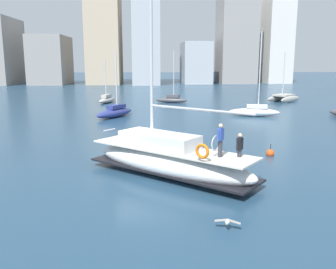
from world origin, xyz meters
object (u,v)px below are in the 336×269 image
(moored_sloop_far, at_px, (107,99))
(seagull, at_px, (228,222))
(main_sailboat, at_px, (169,159))
(moored_ketch_distant, at_px, (115,112))
(moored_cutter_right, at_px, (172,99))
(mooring_buoy, at_px, (270,153))
(moored_sloop_near, at_px, (255,111))
(moored_cutter_left, at_px, (284,98))

(moored_sloop_far, bearing_deg, seagull, -78.25)
(main_sailboat, relative_size, moored_ketch_distant, 1.73)
(moored_sloop_far, height_order, moored_cutter_right, moored_cutter_right)
(main_sailboat, bearing_deg, moored_sloop_far, 101.17)
(moored_sloop_far, xyz_separation_m, moored_cutter_right, (9.35, -0.47, -0.00))
(seagull, distance_m, mooring_buoy, 11.26)
(moored_ketch_distant, relative_size, seagull, 7.75)
(moored_sloop_near, height_order, moored_ketch_distant, moored_sloop_near)
(moored_sloop_near, xyz_separation_m, moored_sloop_far, (-17.52, 14.39, -0.07))
(moored_sloop_far, bearing_deg, moored_sloop_near, -39.39)
(moored_sloop_near, relative_size, moored_cutter_right, 1.21)
(moored_sloop_near, distance_m, seagull, 28.44)
(moored_sloop_near, bearing_deg, mooring_buoy, -103.18)
(seagull, relative_size, mooring_buoy, 1.06)
(main_sailboat, height_order, moored_sloop_far, main_sailboat)
(moored_sloop_near, height_order, moored_cutter_right, moored_sloop_near)
(moored_cutter_left, height_order, seagull, moored_cutter_left)
(moored_cutter_left, xyz_separation_m, moored_cutter_right, (-16.83, -0.47, -0.09))
(moored_cutter_left, bearing_deg, main_sailboat, -118.77)
(main_sailboat, relative_size, moored_sloop_far, 1.92)
(mooring_buoy, bearing_deg, moored_cutter_left, 68.03)
(main_sailboat, height_order, seagull, main_sailboat)
(moored_sloop_far, relative_size, moored_cutter_left, 0.87)
(seagull, bearing_deg, moored_cutter_left, 67.00)
(moored_ketch_distant, bearing_deg, main_sailboat, -77.60)
(moored_cutter_left, bearing_deg, seagull, -113.00)
(main_sailboat, bearing_deg, seagull, -75.07)
(moored_cutter_left, xyz_separation_m, seagull, (-17.58, -41.40, -0.32))
(main_sailboat, relative_size, moored_sloop_near, 1.36)
(moored_sloop_near, xyz_separation_m, moored_cutter_left, (8.66, 14.39, 0.02))
(main_sailboat, xyz_separation_m, moored_cutter_left, (19.26, 35.07, -0.28))
(moored_cutter_right, distance_m, mooring_buoy, 31.11)
(moored_cutter_right, bearing_deg, moored_cutter_left, 1.59)
(moored_sloop_near, distance_m, mooring_buoy, 17.36)
(main_sailboat, height_order, mooring_buoy, main_sailboat)
(moored_cutter_left, distance_m, mooring_buoy, 33.74)
(mooring_buoy, bearing_deg, moored_ketch_distant, 123.37)
(moored_ketch_distant, distance_m, mooring_buoy, 20.41)
(moored_sloop_near, height_order, mooring_buoy, moored_sloop_near)
(moored_cutter_left, relative_size, moored_ketch_distant, 1.04)
(moored_ketch_distant, relative_size, mooring_buoy, 8.21)
(moored_sloop_near, height_order, seagull, moored_sloop_near)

